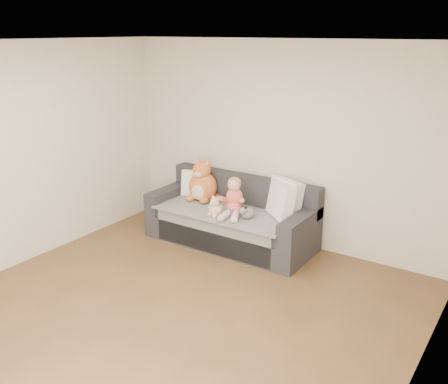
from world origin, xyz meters
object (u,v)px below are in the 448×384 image
object	(u,v)px
toddler	(234,199)
sippy_cup	(232,211)
plush_cat	(202,184)
sofa	(232,220)
teddy_bear	(215,208)

from	to	relation	value
toddler	sippy_cup	bearing A→B (deg)	-94.36
toddler	plush_cat	bearing A→B (deg)	141.69
sofa	sippy_cup	distance (m)	0.35
teddy_bear	sippy_cup	distance (m)	0.22
sofa	toddler	world-z (taller)	toddler
sofa	toddler	size ratio (longest dim) A/B	4.46
toddler	plush_cat	size ratio (longest dim) A/B	0.80
sofa	teddy_bear	bearing A→B (deg)	-92.73
plush_cat	teddy_bear	distance (m)	0.69
sofa	sippy_cup	xyz separation A→B (m)	(0.14, -0.23, 0.22)
plush_cat	teddy_bear	bearing A→B (deg)	-47.57
sofa	sippy_cup	bearing A→B (deg)	-57.47
toddler	sippy_cup	xyz separation A→B (m)	(0.01, -0.06, -0.14)
teddy_bear	sippy_cup	bearing A→B (deg)	58.06
toddler	sofa	bearing A→B (deg)	109.52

